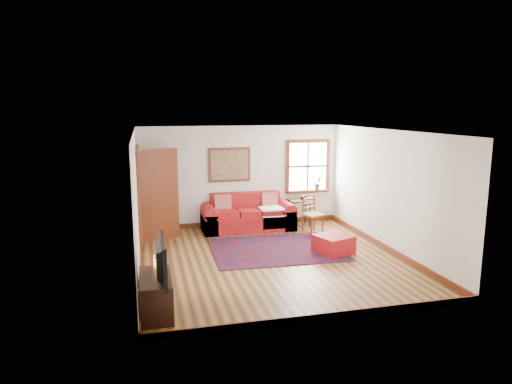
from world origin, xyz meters
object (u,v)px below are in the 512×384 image
object	(u,v)px
red_leather_sofa	(248,218)
red_ottoman	(333,244)
ladder_back_chair	(312,213)
media_cabinet	(156,295)
side_table	(299,204)

from	to	relation	value
red_leather_sofa	red_ottoman	bearing A→B (deg)	-60.53
ladder_back_chair	media_cabinet	bearing A→B (deg)	-136.09
red_leather_sofa	media_cabinet	distance (m)	4.83
side_table	media_cabinet	size ratio (longest dim) A/B	0.66
media_cabinet	ladder_back_chair	bearing A→B (deg)	43.91
red_leather_sofa	red_ottoman	distance (m)	2.60
red_ottoman	red_leather_sofa	bearing A→B (deg)	100.51
red_ottoman	side_table	bearing A→B (deg)	69.41
red_ottoman	ladder_back_chair	distance (m)	1.67
red_leather_sofa	ladder_back_chair	world-z (taller)	same
media_cabinet	red_ottoman	bearing A→B (deg)	28.60
red_leather_sofa	side_table	xyz separation A→B (m)	(1.34, 0.04, 0.25)
side_table	red_ottoman	bearing A→B (deg)	-91.63
ladder_back_chair	media_cabinet	world-z (taller)	ladder_back_chair
red_leather_sofa	red_ottoman	world-z (taller)	red_leather_sofa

